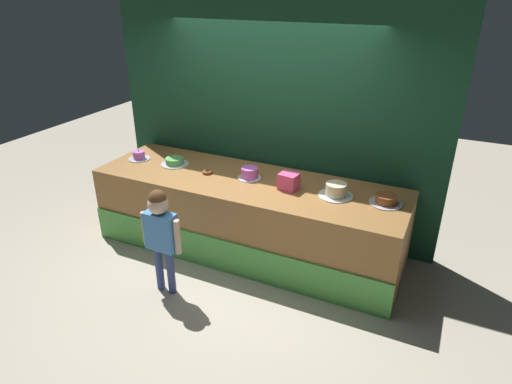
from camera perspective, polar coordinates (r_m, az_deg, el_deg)
name	(u,v)px	position (r m, az deg, el deg)	size (l,w,h in m)	color
ground_plane	(226,271)	(4.95, -3.86, -10.18)	(12.00, 12.00, 0.00)	#BCB29E
stage_platform	(247,215)	(5.11, -1.12, -3.04)	(3.53, 1.09, 0.88)	#9E6B38
curtain_backdrop	(271,112)	(5.25, 1.94, 10.29)	(4.07, 0.08, 3.01)	#19472D
child_figure	(161,228)	(4.37, -12.20, -4.58)	(0.44, 0.20, 1.14)	#3F4C8C
pink_box	(289,181)	(4.68, 4.25, 1.38)	(0.19, 0.17, 0.18)	#EB4C86
donut	(207,172)	(5.12, -6.29, 2.60)	(0.12, 0.12, 0.04)	brown
cake_far_left	(139,156)	(5.69, -14.84, 4.53)	(0.27, 0.27, 0.16)	silver
cake_left	(175,162)	(5.43, -10.44, 3.88)	(0.33, 0.33, 0.13)	silver
cake_center	(250,173)	(4.94, -0.84, 2.41)	(0.26, 0.26, 0.13)	white
cake_right	(336,190)	(4.60, 10.27, 0.20)	(0.36, 0.36, 0.19)	white
cake_far_right	(386,200)	(4.57, 16.43, -0.97)	(0.33, 0.33, 0.09)	silver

